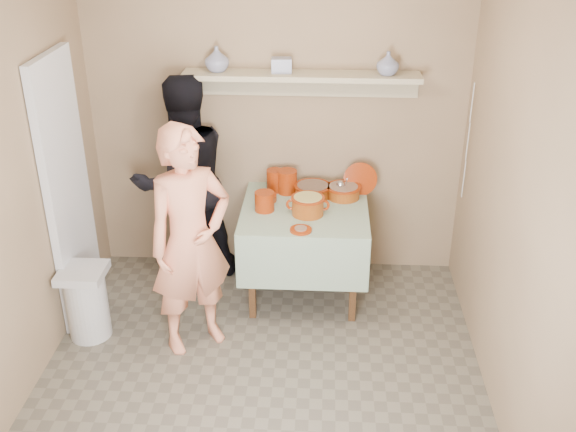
# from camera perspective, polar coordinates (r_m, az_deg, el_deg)

# --- Properties ---
(ground) EXTENTS (3.50, 3.50, 0.00)m
(ground) POSITION_cam_1_polar(r_m,az_deg,el_deg) (4.55, -2.51, -15.03)
(ground) COLOR #615A4C
(ground) RESTS_ON ground
(tile_panel) EXTENTS (0.06, 0.70, 2.00)m
(tile_panel) POSITION_cam_1_polar(r_m,az_deg,el_deg) (5.13, -18.14, 1.96)
(tile_panel) COLOR silver
(tile_panel) RESTS_ON ground
(plate_stack_a) EXTENTS (0.14, 0.14, 0.18)m
(plate_stack_a) POSITION_cam_1_polar(r_m,az_deg,el_deg) (5.44, -1.11, 3.03)
(plate_stack_a) COLOR #7A1B00
(plate_stack_a) RESTS_ON serving_table
(plate_stack_b) EXTENTS (0.16, 0.16, 0.19)m
(plate_stack_b) POSITION_cam_1_polar(r_m,az_deg,el_deg) (5.40, -0.07, 2.93)
(plate_stack_b) COLOR #7A1B00
(plate_stack_b) RESTS_ON serving_table
(bowl_stack) EXTENTS (0.15, 0.15, 0.15)m
(bowl_stack) POSITION_cam_1_polar(r_m,az_deg,el_deg) (5.11, -2.00, 1.24)
(bowl_stack) COLOR #7A1B00
(bowl_stack) RESTS_ON serving_table
(empty_bowl) EXTENTS (0.17, 0.17, 0.05)m
(empty_bowl) POSITION_cam_1_polar(r_m,az_deg,el_deg) (5.29, -1.89, 1.56)
(empty_bowl) COLOR #7A1B00
(empty_bowl) RESTS_ON serving_table
(propped_lid) EXTENTS (0.27, 0.08, 0.27)m
(propped_lid) POSITION_cam_1_polar(r_m,az_deg,el_deg) (5.42, 6.13, 3.12)
(propped_lid) COLOR #7A1B00
(propped_lid) RESTS_ON serving_table
(vase_right) EXTENTS (0.21, 0.21, 0.17)m
(vase_right) POSITION_cam_1_polar(r_m,az_deg,el_deg) (5.16, 8.46, 12.67)
(vase_right) COLOR navy
(vase_right) RESTS_ON wall_shelf
(vase_left) EXTENTS (0.25, 0.25, 0.19)m
(vase_left) POSITION_cam_1_polar(r_m,az_deg,el_deg) (5.23, -6.04, 13.08)
(vase_left) COLOR navy
(vase_left) RESTS_ON wall_shelf
(ceramic_box) EXTENTS (0.16, 0.12, 0.11)m
(ceramic_box) POSITION_cam_1_polar(r_m,az_deg,el_deg) (5.18, -0.56, 12.64)
(ceramic_box) COLOR navy
(ceramic_box) RESTS_ON wall_shelf
(person_cook) EXTENTS (0.72, 0.67, 1.66)m
(person_cook) POSITION_cam_1_polar(r_m,az_deg,el_deg) (4.61, -8.25, -2.14)
(person_cook) COLOR #EB8965
(person_cook) RESTS_ON ground
(person_helper) EXTENTS (1.06, 0.99, 1.73)m
(person_helper) POSITION_cam_1_polar(r_m,az_deg,el_deg) (5.46, -8.84, 2.96)
(person_helper) COLOR black
(person_helper) RESTS_ON ground
(room_shell) EXTENTS (3.04, 3.54, 2.62)m
(room_shell) POSITION_cam_1_polar(r_m,az_deg,el_deg) (3.69, -3.00, 4.04)
(room_shell) COLOR #957A5B
(room_shell) RESTS_ON ground
(serving_table) EXTENTS (0.97, 0.97, 0.76)m
(serving_table) POSITION_cam_1_polar(r_m,az_deg,el_deg) (5.24, 1.42, -0.46)
(serving_table) COLOR #4C2D16
(serving_table) RESTS_ON ground
(cazuela_meat_a) EXTENTS (0.30, 0.30, 0.10)m
(cazuela_meat_a) POSITION_cam_1_polar(r_m,az_deg,el_deg) (5.35, 2.10, 2.26)
(cazuela_meat_a) COLOR #722904
(cazuela_meat_a) RESTS_ON serving_table
(cazuela_meat_b) EXTENTS (0.28, 0.28, 0.10)m
(cazuela_meat_b) POSITION_cam_1_polar(r_m,az_deg,el_deg) (5.35, 4.70, 2.16)
(cazuela_meat_b) COLOR #722904
(cazuela_meat_b) RESTS_ON serving_table
(ladle) EXTENTS (0.08, 0.26, 0.19)m
(ladle) POSITION_cam_1_polar(r_m,az_deg,el_deg) (5.33, 4.51, 2.67)
(ladle) COLOR silver
(ladle) RESTS_ON cazuela_meat_b
(cazuela_rice) EXTENTS (0.33, 0.25, 0.14)m
(cazuela_rice) POSITION_cam_1_polar(r_m,az_deg,el_deg) (5.05, 1.69, 1.03)
(cazuela_rice) COLOR #722904
(cazuela_rice) RESTS_ON serving_table
(front_plate) EXTENTS (0.16, 0.16, 0.03)m
(front_plate) POSITION_cam_1_polar(r_m,az_deg,el_deg) (4.84, 1.09, -1.16)
(front_plate) COLOR #7A1B00
(front_plate) RESTS_ON serving_table
(wall_shelf) EXTENTS (1.80, 0.25, 0.21)m
(wall_shelf) POSITION_cam_1_polar(r_m,az_deg,el_deg) (5.22, 1.14, 11.59)
(wall_shelf) COLOR tan
(wall_shelf) RESTS_ON room_shell
(trash_bin) EXTENTS (0.32, 0.32, 0.56)m
(trash_bin) POSITION_cam_1_polar(r_m,az_deg,el_deg) (5.12, -16.67, -7.00)
(trash_bin) COLOR silver
(trash_bin) RESTS_ON ground
(electrical_cord) EXTENTS (0.01, 0.05, 0.90)m
(electrical_cord) POSITION_cam_1_polar(r_m,az_deg,el_deg) (5.29, 14.98, 6.08)
(electrical_cord) COLOR silver
(electrical_cord) RESTS_ON wall_shelf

